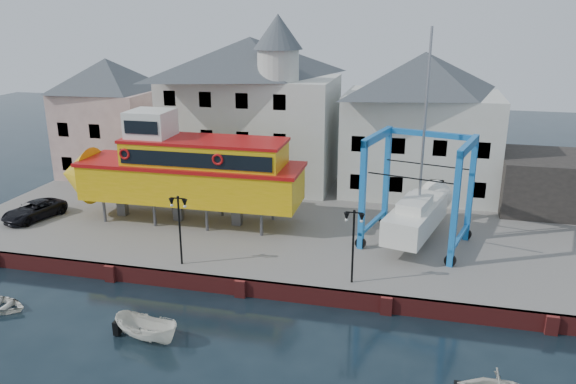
# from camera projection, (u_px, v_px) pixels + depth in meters

# --- Properties ---
(ground) EXTENTS (140.00, 140.00, 0.00)m
(ground) POSITION_uv_depth(u_px,v_px,m) (241.00, 296.00, 31.21)
(ground) COLOR black
(ground) RESTS_ON ground
(hardstanding) EXTENTS (44.00, 22.00, 1.00)m
(hardstanding) POSITION_uv_depth(u_px,v_px,m) (288.00, 220.00, 41.24)
(hardstanding) COLOR slate
(hardstanding) RESTS_ON ground
(quay_wall) EXTENTS (44.00, 0.47, 1.00)m
(quay_wall) POSITION_uv_depth(u_px,v_px,m) (241.00, 287.00, 31.15)
(quay_wall) COLOR maroon
(quay_wall) RESTS_ON ground
(building_pink) EXTENTS (8.00, 7.00, 10.30)m
(building_pink) POSITION_uv_depth(u_px,v_px,m) (111.00, 117.00, 50.05)
(building_pink) COLOR tan
(building_pink) RESTS_ON hardstanding
(building_white_main) EXTENTS (14.00, 8.30, 14.00)m
(building_white_main) POSITION_uv_depth(u_px,v_px,m) (252.00, 109.00, 47.09)
(building_white_main) COLOR beige
(building_white_main) RESTS_ON hardstanding
(building_white_right) EXTENTS (12.00, 8.00, 11.20)m
(building_white_right) POSITION_uv_depth(u_px,v_px,m) (421.00, 124.00, 44.75)
(building_white_right) COLOR beige
(building_white_right) RESTS_ON hardstanding
(shed_dark) EXTENTS (8.00, 7.00, 4.00)m
(shed_dark) POSITION_uv_depth(u_px,v_px,m) (554.00, 182.00, 41.74)
(shed_dark) COLOR #272421
(shed_dark) RESTS_ON hardstanding
(lamp_post_left) EXTENTS (1.12, 0.32, 4.20)m
(lamp_post_left) POSITION_uv_depth(u_px,v_px,m) (179.00, 213.00, 31.95)
(lamp_post_left) COLOR black
(lamp_post_left) RESTS_ON hardstanding
(lamp_post_right) EXTENTS (1.12, 0.32, 4.20)m
(lamp_post_right) POSITION_uv_depth(u_px,v_px,m) (354.00, 228.00, 29.69)
(lamp_post_right) COLOR black
(lamp_post_right) RESTS_ON hardstanding
(tour_boat) EXTENTS (17.85, 4.50, 7.75)m
(tour_boat) POSITION_uv_depth(u_px,v_px,m) (176.00, 170.00, 38.83)
(tour_boat) COLOR #59595E
(tour_boat) RESTS_ON hardstanding
(travel_lift) EXTENTS (7.22, 9.10, 13.33)m
(travel_lift) POSITION_uv_depth(u_px,v_px,m) (420.00, 207.00, 35.78)
(travel_lift) COLOR #1360A3
(travel_lift) RESTS_ON hardstanding
(van) EXTENTS (3.27, 4.95, 1.26)m
(van) POSITION_uv_depth(u_px,v_px,m) (34.00, 210.00, 39.93)
(van) COLOR black
(van) RESTS_ON hardstanding
(motorboat_a) EXTENTS (3.77, 2.04, 1.38)m
(motorboat_a) POSITION_uv_depth(u_px,v_px,m) (148.00, 339.00, 27.09)
(motorboat_a) COLOR white
(motorboat_a) RESTS_ON ground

